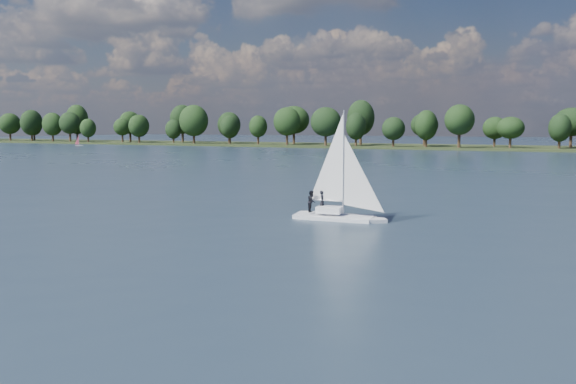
{
  "coord_description": "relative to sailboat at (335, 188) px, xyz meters",
  "views": [
    {
      "loc": [
        26.66,
        -12.63,
        7.81
      ],
      "look_at": [
        4.08,
        33.17,
        2.5
      ],
      "focal_mm": 40.0,
      "sensor_mm": 36.0,
      "label": 1
    }
  ],
  "objects": [
    {
      "name": "ground",
      "position": [
        -6.85,
        63.67,
        -2.65
      ],
      "size": [
        700.0,
        700.0,
        0.0
      ],
      "primitive_type": "plane",
      "color": "#233342",
      "rests_on": "ground"
    },
    {
      "name": "pontoon",
      "position": [
        -194.87,
        158.56,
        -2.65
      ],
      "size": [
        4.32,
        2.76,
        0.5
      ],
      "primitive_type": "cube",
      "rotation": [
        0.0,
        0.0,
        -0.2
      ],
      "color": "#57595B",
      "rests_on": "ground"
    },
    {
      "name": "far_shore",
      "position": [
        -6.85,
        175.67,
        -2.65
      ],
      "size": [
        660.0,
        40.0,
        1.5
      ],
      "primitive_type": "cube",
      "color": "black",
      "rests_on": "ground"
    },
    {
      "name": "treeline",
      "position": [
        -11.69,
        171.25,
        5.54
      ],
      "size": [
        562.7,
        74.11,
        18.45
      ],
      "color": "black",
      "rests_on": "ground"
    },
    {
      "name": "sailboat",
      "position": [
        0.0,
        0.0,
        0.0
      ],
      "size": [
        7.28,
        2.3,
        9.48
      ],
      "rotation": [
        0.0,
        0.0,
        0.04
      ],
      "color": "silver",
      "rests_on": "ground"
    },
    {
      "name": "dinghy_pink",
      "position": [
        -162.47,
        137.89,
        -1.57
      ],
      "size": [
        2.9,
        2.68,
        4.55
      ],
      "rotation": [
        0.0,
        0.0,
        0.7
      ],
      "color": "silver",
      "rests_on": "ground"
    }
  ]
}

